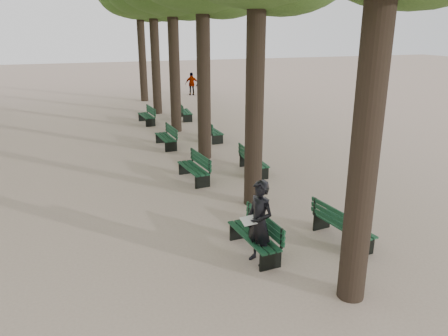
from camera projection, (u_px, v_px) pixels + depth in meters
name	position (u px, v px, depth m)	size (l,w,h in m)	color
ground	(242.00, 259.00, 9.90)	(120.00, 120.00, 0.00)	tan
bench_left_0	(254.00, 242.00, 10.10)	(0.71, 1.84, 0.92)	black
bench_left_1	(194.00, 173.00, 14.89)	(0.76, 1.85, 0.92)	black
bench_left_2	(166.00, 141.00, 19.04)	(0.69, 1.83, 0.92)	black
bench_left_3	(147.00, 119.00, 23.64)	(0.73, 1.84, 0.92)	black
bench_right_0	(342.00, 231.00, 10.65)	(0.80, 1.86, 0.92)	black
bench_right_1	(254.00, 165.00, 15.70)	(0.64, 1.82, 0.92)	black
bench_right_2	(212.00, 134.00, 20.21)	(0.63, 1.82, 0.92)	black
bench_right_3	(185.00, 115.00, 24.73)	(0.71, 1.84, 0.92)	black
man_with_map	(259.00, 223.00, 9.51)	(0.75, 0.86, 1.93)	black
pedestrian_b	(202.00, 83.00, 33.99)	(1.04, 0.32, 1.60)	#262628
pedestrian_c	(192.00, 84.00, 33.28)	(1.01, 0.34, 1.72)	#262628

